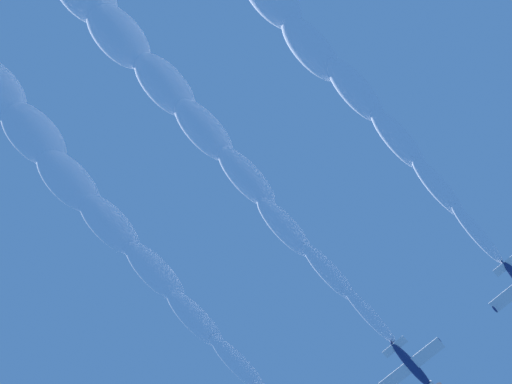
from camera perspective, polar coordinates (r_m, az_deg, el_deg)
airplane_left_wingman at (r=93.47m, az=10.37°, el=-11.35°), size 7.65×6.96×2.61m
smoke_trail_lead at (r=91.94m, az=-13.99°, el=3.00°), size 30.39×55.31×8.75m
smoke_trail_left_wingman at (r=91.95m, az=-8.16°, el=9.25°), size 30.58×55.47×9.05m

